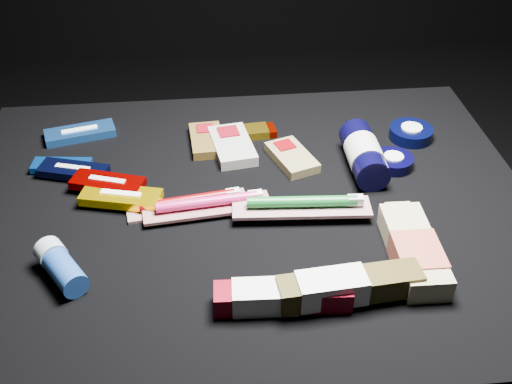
{
  "coord_description": "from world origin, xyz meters",
  "views": [
    {
      "loc": [
        -0.07,
        -0.86,
        1.06
      ],
      "look_at": [
        0.01,
        0.01,
        0.42
      ],
      "focal_mm": 45.0,
      "sensor_mm": 36.0,
      "label": 1
    }
  ],
  "objects": [
    {
      "name": "clif_bar_1",
      "position": [
        -0.01,
        0.18,
        0.41
      ],
      "size": [
        0.09,
        0.14,
        0.02
      ],
      "rotation": [
        0.0,
        0.0,
        0.15
      ],
      "color": "#A1A19B",
      "rests_on": "cloth_table"
    },
    {
      "name": "toothbrush_pack_1",
      "position": [
        -0.07,
        -0.01,
        0.42
      ],
      "size": [
        0.22,
        0.07,
        0.02
      ],
      "rotation": [
        0.0,
        0.0,
        0.11
      ],
      "color": "#ACA6A1",
      "rests_on": "cloth_table"
    },
    {
      "name": "ground",
      "position": [
        0.0,
        0.0,
        0.0
      ],
      "size": [
        3.0,
        3.0,
        0.0
      ],
      "primitive_type": "plane",
      "color": "black",
      "rests_on": "ground"
    },
    {
      "name": "luna_bar_1",
      "position": [
        -0.33,
        0.14,
        0.41
      ],
      "size": [
        0.11,
        0.05,
        0.01
      ],
      "rotation": [
        0.0,
        0.0,
        -0.12
      ],
      "color": "#0B48AA",
      "rests_on": "cloth_table"
    },
    {
      "name": "toothbrush_pack_0",
      "position": [
        -0.1,
        0.01,
        0.41
      ],
      "size": [
        0.21,
        0.08,
        0.02
      ],
      "rotation": [
        0.0,
        0.0,
        0.15
      ],
      "color": "#BCB4AE",
      "rests_on": "cloth_table"
    },
    {
      "name": "clif_bar_0",
      "position": [
        -0.06,
        0.21,
        0.41
      ],
      "size": [
        0.07,
        0.11,
        0.02
      ],
      "rotation": [
        0.0,
        0.0,
        0.06
      ],
      "color": "brown",
      "rests_on": "cloth_table"
    },
    {
      "name": "cream_tin_lower",
      "position": [
        0.28,
        0.09,
        0.41
      ],
      "size": [
        0.07,
        0.07,
        0.02
      ],
      "rotation": [
        0.0,
        0.0,
        0.02
      ],
      "color": "black",
      "rests_on": "cloth_table"
    },
    {
      "name": "lotion_bottle",
      "position": [
        0.22,
        0.09,
        0.43
      ],
      "size": [
        0.06,
        0.19,
        0.06
      ],
      "rotation": [
        0.0,
        0.0,
        -0.0
      ],
      "color": "black",
      "rests_on": "cloth_table"
    },
    {
      "name": "luna_bar_0",
      "position": [
        -0.31,
        0.25,
        0.41
      ],
      "size": [
        0.14,
        0.08,
        0.02
      ],
      "rotation": [
        0.0,
        0.0,
        0.24
      ],
      "color": "#235CAF",
      "rests_on": "cloth_table"
    },
    {
      "name": "clif_bar_2",
      "position": [
        0.09,
        0.13,
        0.41
      ],
      "size": [
        0.09,
        0.13,
        0.02
      ],
      "rotation": [
        0.0,
        0.0,
        0.34
      ],
      "color": "olive",
      "rests_on": "cloth_table"
    },
    {
      "name": "toothbrush_pack_2",
      "position": [
        0.09,
        -0.04,
        0.42
      ],
      "size": [
        0.23,
        0.07,
        0.03
      ],
      "rotation": [
        0.0,
        0.0,
        -0.07
      ],
      "color": "beige",
      "rests_on": "cloth_table"
    },
    {
      "name": "luna_bar_4",
      "position": [
        -0.24,
        0.06,
        0.42
      ],
      "size": [
        0.13,
        0.09,
        0.02
      ],
      "rotation": [
        0.0,
        0.0,
        -0.33
      ],
      "color": "#8A0000",
      "rests_on": "cloth_table"
    },
    {
      "name": "luna_bar_3",
      "position": [
        -0.21,
        0.02,
        0.42
      ],
      "size": [
        0.14,
        0.08,
        0.02
      ],
      "rotation": [
        0.0,
        0.0,
        -0.25
      ],
      "color": "#DBB400",
      "rests_on": "cloth_table"
    },
    {
      "name": "deodorant_stick",
      "position": [
        -0.29,
        -0.14,
        0.42
      ],
      "size": [
        0.09,
        0.11,
        0.04
      ],
      "rotation": [
        0.0,
        0.0,
        0.56
      ],
      "color": "#1E458F",
      "rests_on": "cloth_table"
    },
    {
      "name": "luna_bar_2",
      "position": [
        -0.3,
        0.12,
        0.41
      ],
      "size": [
        0.13,
        0.08,
        0.02
      ],
      "rotation": [
        0.0,
        0.0,
        -0.3
      ],
      "color": "black",
      "rests_on": "cloth_table"
    },
    {
      "name": "cloth_table",
      "position": [
        0.0,
        0.0,
        0.2
      ],
      "size": [
        0.98,
        0.78,
        0.4
      ],
      "primitive_type": "cube",
      "color": "black",
      "rests_on": "ground"
    },
    {
      "name": "bodywash_bottle",
      "position": [
        0.24,
        -0.16,
        0.42
      ],
      "size": [
        0.07,
        0.2,
        0.04
      ],
      "rotation": [
        0.0,
        0.0,
        -0.02
      ],
      "color": "tan",
      "rests_on": "cloth_table"
    },
    {
      "name": "toothpaste_carton_red",
      "position": [
        0.02,
        -0.23,
        0.42
      ],
      "size": [
        0.19,
        0.05,
        0.04
      ],
      "rotation": [
        0.0,
        0.0,
        -0.05
      ],
      "color": "#6E000F",
      "rests_on": "cloth_table"
    },
    {
      "name": "cream_tin_upper",
      "position": [
        0.34,
        0.18,
        0.41
      ],
      "size": [
        0.08,
        0.08,
        0.03
      ],
      "rotation": [
        0.0,
        0.0,
        -0.42
      ],
      "color": "black",
      "rests_on": "cloth_table"
    },
    {
      "name": "power_bar",
      "position": [
        0.02,
        0.22,
        0.41
      ],
      "size": [
        0.13,
        0.05,
        0.02
      ],
      "rotation": [
        0.0,
        0.0,
        0.09
      ],
      "color": "#750B00",
      "rests_on": "cloth_table"
    },
    {
      "name": "toothpaste_carton_green",
      "position": [
        0.11,
        -0.23,
        0.42
      ],
      "size": [
        0.21,
        0.06,
        0.04
      ],
      "rotation": [
        0.0,
        0.0,
        0.09
      ],
      "color": "#3B300E",
      "rests_on": "cloth_table"
    }
  ]
}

